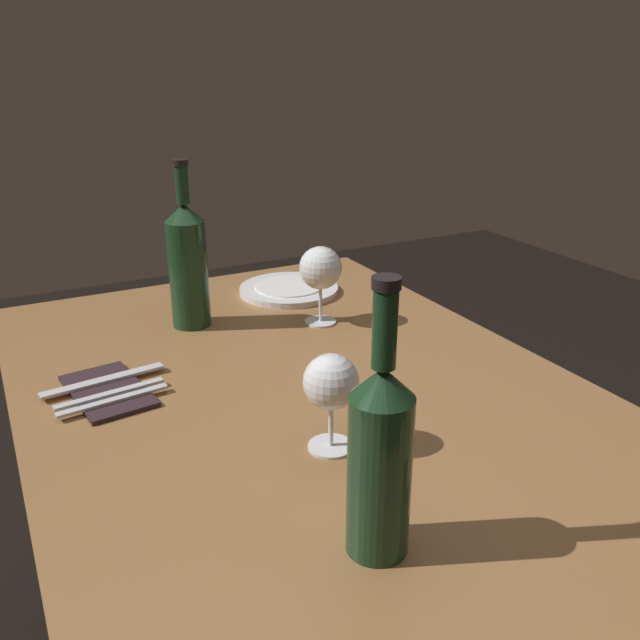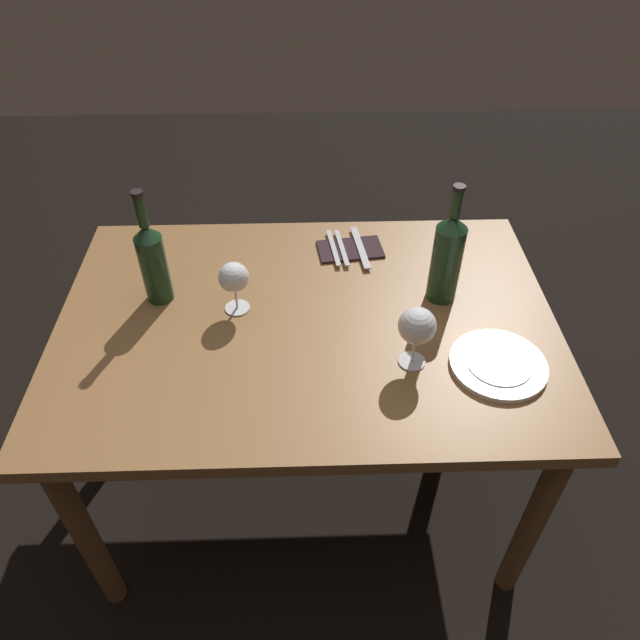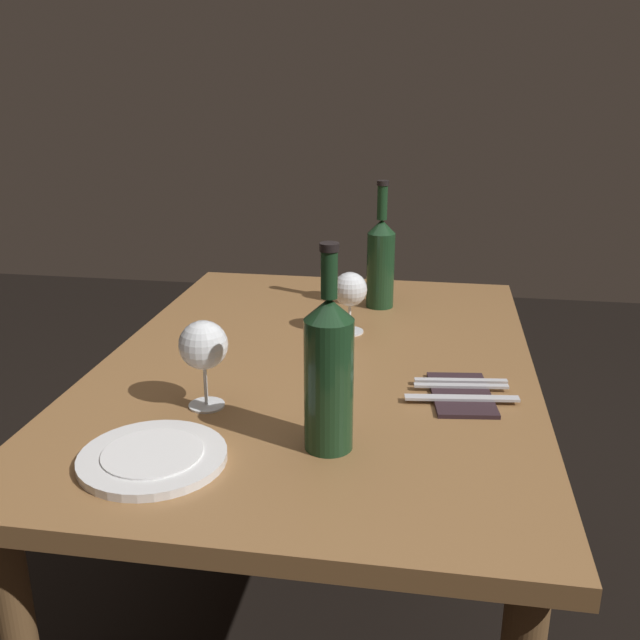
{
  "view_description": "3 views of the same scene",
  "coord_description": "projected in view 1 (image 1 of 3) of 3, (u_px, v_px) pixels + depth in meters",
  "views": [
    {
      "loc": [
        -0.92,
        0.44,
        1.27
      ],
      "look_at": [
        0.07,
        -0.07,
        0.83
      ],
      "focal_mm": 38.14,
      "sensor_mm": 36.0,
      "label": 1
    },
    {
      "loc": [
        0.0,
        -1.14,
        1.79
      ],
      "look_at": [
        0.03,
        -0.06,
        0.79
      ],
      "focal_mm": 33.34,
      "sensor_mm": 36.0,
      "label": 2
    },
    {
      "loc": [
        1.39,
        0.23,
        1.31
      ],
      "look_at": [
        0.04,
        0.01,
        0.85
      ],
      "focal_mm": 40.12,
      "sensor_mm": 36.0,
      "label": 3
    }
  ],
  "objects": [
    {
      "name": "wine_bottle",
      "position": [
        380.0,
        455.0,
        0.73
      ],
      "size": [
        0.07,
        0.07,
        0.33
      ],
      "color": "#19381E",
      "rests_on": "dining_table"
    },
    {
      "name": "table_knife",
      "position": [
        104.0,
        380.0,
        1.15
      ],
      "size": [
        0.05,
        0.21,
        0.0
      ],
      "color": "silver",
      "rests_on": "folded_napkin"
    },
    {
      "name": "folded_napkin",
      "position": [
        108.0,
        391.0,
        1.13
      ],
      "size": [
        0.2,
        0.13,
        0.01
      ],
      "color": "#2D1E23",
      "rests_on": "dining_table"
    },
    {
      "name": "wine_glass_right",
      "position": [
        320.0,
        269.0,
        1.38
      ],
      "size": [
        0.09,
        0.09,
        0.16
      ],
      "color": "white",
      "rests_on": "dining_table"
    },
    {
      "name": "fork_inner",
      "position": [
        110.0,
        394.0,
        1.11
      ],
      "size": [
        0.04,
        0.18,
        0.0
      ],
      "color": "silver",
      "rests_on": "folded_napkin"
    },
    {
      "name": "dinner_plate",
      "position": [
        289.0,
        289.0,
        1.6
      ],
      "size": [
        0.23,
        0.23,
        0.02
      ],
      "color": "white",
      "rests_on": "dining_table"
    },
    {
      "name": "wine_glass_left",
      "position": [
        331.0,
        384.0,
        0.94
      ],
      "size": [
        0.08,
        0.08,
        0.15
      ],
      "color": "white",
      "rests_on": "dining_table"
    },
    {
      "name": "fork_outer",
      "position": [
        113.0,
        400.0,
        1.09
      ],
      "size": [
        0.04,
        0.18,
        0.0
      ],
      "color": "silver",
      "rests_on": "folded_napkin"
    },
    {
      "name": "dining_table",
      "position": [
        304.0,
        434.0,
        1.18
      ],
      "size": [
        1.3,
        0.9,
        0.74
      ],
      "color": "olive",
      "rests_on": "ground"
    },
    {
      "name": "wine_bottle_second",
      "position": [
        188.0,
        263.0,
        1.37
      ],
      "size": [
        0.08,
        0.08,
        0.34
      ],
      "color": "#19381E",
      "rests_on": "dining_table"
    }
  ]
}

